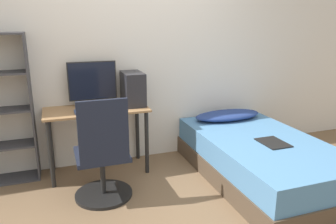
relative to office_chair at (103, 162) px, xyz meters
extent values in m
plane|color=brown|center=(0.51, -0.58, -0.38)|extent=(14.00, 14.00, 0.00)
cube|color=silver|center=(0.51, 0.90, 0.87)|extent=(8.00, 0.05, 2.50)
cube|color=#997047|center=(0.04, 0.61, 0.34)|extent=(1.09, 0.51, 0.02)
cylinder|color=black|center=(-0.45, 0.41, -0.02)|extent=(0.04, 0.04, 0.71)
cylinder|color=black|center=(0.54, 0.41, -0.02)|extent=(0.04, 0.04, 0.71)
cylinder|color=black|center=(-0.45, 0.82, -0.02)|extent=(0.04, 0.04, 0.71)
cylinder|color=black|center=(0.54, 0.82, -0.02)|extent=(0.04, 0.04, 0.71)
cube|color=#38383D|center=(-0.60, 0.73, 0.39)|extent=(0.02, 0.28, 1.53)
cube|color=#38383D|center=(-0.98, 0.73, -0.37)|extent=(0.74, 0.28, 0.02)
cylinder|color=black|center=(0.00, 0.07, -0.36)|extent=(0.55, 0.55, 0.03)
cylinder|color=black|center=(0.00, 0.07, -0.16)|extent=(0.05, 0.05, 0.38)
cube|color=black|center=(0.00, 0.07, 0.05)|extent=(0.48, 0.48, 0.04)
cube|color=black|center=(0.00, -0.15, 0.35)|extent=(0.43, 0.04, 0.55)
cube|color=#4C3D2D|center=(1.64, -0.12, -0.28)|extent=(1.13, 1.98, 0.20)
cube|color=teal|center=(1.64, -0.12, -0.05)|extent=(1.10, 1.94, 0.25)
ellipsoid|color=navy|center=(1.64, 0.61, 0.12)|extent=(0.86, 0.36, 0.11)
cube|color=black|center=(1.67, -0.27, 0.08)|extent=(0.24, 0.32, 0.01)
cylinder|color=black|center=(0.04, 0.77, 0.36)|extent=(0.17, 0.17, 0.01)
cylinder|color=black|center=(0.04, 0.77, 0.39)|extent=(0.04, 0.04, 0.07)
cube|color=black|center=(0.04, 0.78, 0.63)|extent=(0.52, 0.01, 0.42)
cube|color=black|center=(0.04, 0.77, 0.63)|extent=(0.50, 0.01, 0.40)
cube|color=#33477A|center=(0.02, 0.51, 0.36)|extent=(0.42, 0.14, 0.02)
cube|color=#232328|center=(0.46, 0.66, 0.53)|extent=(0.21, 0.37, 0.36)
ellipsoid|color=silver|center=(0.27, 0.51, 0.36)|extent=(0.06, 0.09, 0.02)
camera|label=1|loc=(-0.36, -2.82, 1.27)|focal=35.00mm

